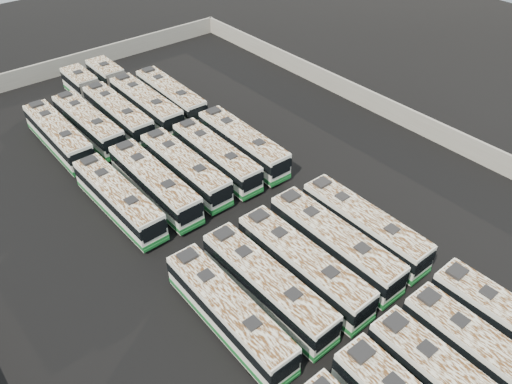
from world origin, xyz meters
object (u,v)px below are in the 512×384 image
bus_front_right (491,362)px  bus_back_center (105,103)px  bus_back_right (132,94)px  bus_midback_far_left (118,199)px  bus_midfront_center (303,265)px  bus_back_far_right (171,96)px  bus_midback_left (154,183)px  bus_midback_right (216,156)px  bus_back_far_left (58,136)px  bus_midback_far_right (243,143)px  bus_midfront_far_left (229,312)px  bus_midback_center (185,168)px  bus_back_left (88,124)px  bus_midfront_right (334,243)px  bus_midfront_left (267,286)px  bus_midfront_far_right (364,225)px

bus_front_right → bus_back_center: bus_back_center is taller
bus_back_center → bus_back_right: bus_back_right is taller
bus_midback_far_left → bus_midfront_center: bearing=-68.1°
bus_midfront_center → bus_back_far_right: size_ratio=1.02×
bus_midback_left → bus_midback_right: 6.52m
bus_midback_far_left → bus_back_far_left: (0.07, 12.66, 0.03)m
bus_midback_far_right → bus_midfront_far_left: bearing=-129.7°
bus_back_far_left → bus_midback_far_left: bearing=-90.4°
bus_front_right → bus_midback_center: bearing=97.2°
bus_front_right → bus_midback_far_right: (3.33, 27.73, 0.03)m
bus_back_left → bus_back_far_right: size_ratio=1.00×
bus_midback_far_right → bus_back_right: 16.08m
bus_midback_left → bus_back_far_left: bearing=104.4°
bus_midback_left → bus_midfront_right: bearing=-66.5°
bus_midfront_center → bus_midback_far_left: size_ratio=1.02×
bus_midback_far_left → bus_midback_left: bus_midback_left is taller
bus_midback_far_left → bus_midback_right: bearing=-1.8°
bus_midfront_left → bus_midfront_right: (6.50, -0.04, 0.03)m
bus_midback_far_right → bus_back_far_left: bus_midback_far_right is taller
bus_midfront_far_right → bus_midback_left: (-9.76, 15.00, 0.04)m
bus_midback_right → bus_back_center: bus_back_center is taller
bus_midback_center → bus_midback_far_right: 6.48m
bus_back_far_left → bus_back_center: 7.28m
bus_back_left → bus_back_center: 4.43m
bus_midfront_far_right → bus_midback_far_right: bearing=90.3°
bus_midback_far_right → bus_midback_left: bearing=-178.2°
bus_midback_far_left → bus_back_far_left: 12.66m
bus_back_left → bus_back_far_right: 9.68m
bus_midfront_center → bus_back_center: size_ratio=0.66×
bus_back_center → bus_back_far_right: same height
bus_midback_center → bus_back_left: bus_back_left is taller
bus_front_right → bus_back_right: 43.48m
bus_midback_right → bus_midfront_center: bearing=-101.7°
bus_midfront_center → bus_midback_right: bus_midfront_center is taller
bus_midfront_left → bus_back_center: (3.21, 30.81, -0.01)m
bus_midfront_left → bus_midfront_right: bus_midfront_right is taller
bus_midback_left → bus_midback_right: bus_midback_left is taller
bus_midfront_far_right → bus_midfront_far_left: bearing=180.0°
bus_midfront_center → bus_midback_far_right: bearing=66.0°
bus_midfront_far_left → bus_midback_left: bus_midback_left is taller
bus_midback_far_right → bus_back_right: bearing=102.9°
bus_back_far_left → bus_back_left: bus_back_far_left is taller
bus_midback_left → bus_back_right: bus_back_right is taller
bus_midfront_far_left → bus_back_left: size_ratio=0.99×
bus_front_right → bus_back_far_right: 40.61m
bus_midback_far_left → bus_midback_far_right: bus_midback_far_right is taller
bus_midback_left → bus_back_far_right: bus_midback_left is taller
bus_midfront_far_right → bus_back_right: bearing=96.2°
bus_midback_center → bus_back_far_left: (-6.54, 12.50, 0.03)m
bus_midback_left → bus_midfront_left: bearing=-90.0°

